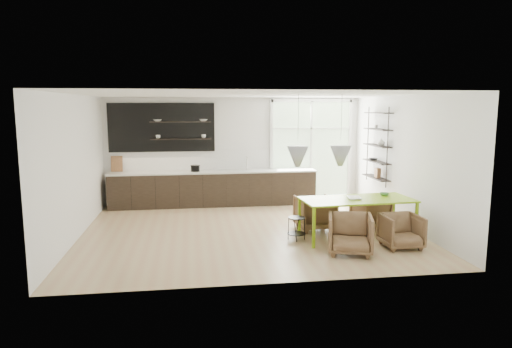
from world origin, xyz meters
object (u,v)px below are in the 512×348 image
armchair_back_left (315,213)px  armchair_back_right (370,213)px  armchair_front_left (350,234)px  dining_table (357,201)px  wire_stool (297,225)px  armchair_front_right (401,231)px

armchair_back_left → armchair_back_right: bearing=174.8°
armchair_back_right → armchair_front_left: size_ratio=0.88×
dining_table → armchair_front_left: dining_table is taller
armchair_back_left → wire_stool: size_ratio=1.72×
armchair_back_left → wire_stool: bearing=47.6°
armchair_back_right → wire_stool: 1.98m
armchair_back_left → armchair_front_left: 1.71m
armchair_front_left → armchair_back_left: bearing=112.8°
armchair_front_right → wire_stool: armchair_front_right is taller
dining_table → armchair_back_left: size_ratio=2.88×
dining_table → armchair_front_right: 1.05m
dining_table → armchair_front_right: (0.61, -0.73, -0.44)m
dining_table → armchair_back_right: (0.61, 0.77, -0.44)m
armchair_front_left → armchair_front_right: bearing=26.0°
armchair_front_left → armchair_back_right: bearing=74.0°
armchair_back_right → armchair_front_right: (0.00, -1.50, 0.00)m
armchair_front_right → wire_stool: 2.00m
dining_table → armchair_front_right: dining_table is taller
armchair_back_left → armchair_front_right: (1.26, -1.53, -0.04)m
armchair_front_right → wire_stool: (-1.85, 0.78, -0.02)m
armchair_front_left → wire_stool: (-0.77, 0.96, -0.06)m
armchair_back_left → wire_stool: armchair_back_left is taller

